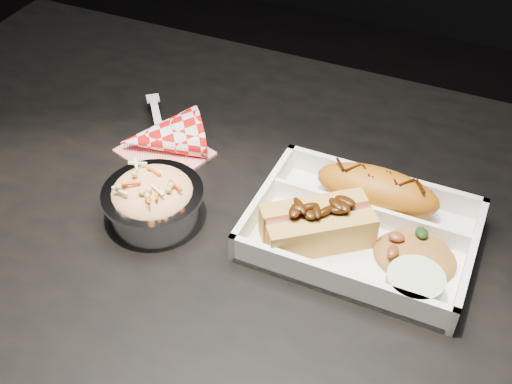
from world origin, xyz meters
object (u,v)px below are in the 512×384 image
Objects in this scene: fried_pastry at (377,190)px; foil_coleslaw_cup at (153,199)px; dining_table at (236,277)px; napkin_fork at (161,138)px; food_tray at (361,234)px; hotdog at (317,223)px.

fried_pastry is 1.26× the size of foil_coleslaw_cup.
fried_pastry is at bearing 34.06° from dining_table.
napkin_fork is at bearing 147.67° from dining_table.
foil_coleslaw_cup reaches higher than food_tray.
food_tray is at bearing -90.31° from fried_pastry.
napkin_fork is at bearing 169.35° from food_tray.
napkin_fork is (-0.16, 0.10, 0.11)m from dining_table.
foil_coleslaw_cup reaches higher than dining_table.
food_tray is at bearing 16.07° from dining_table.
hotdog is at bearing 11.60° from foil_coleslaw_cup.
foil_coleslaw_cup is at bearing -10.30° from napkin_fork.
dining_table is at bearing -163.62° from food_tray.
fried_pastry is at bearing 90.00° from food_tray.
dining_table is 7.63× the size of napkin_fork.
foil_coleslaw_cup is at bearing -164.10° from food_tray.
hotdog reaches higher than fried_pastry.
napkin_fork is at bearing 117.03° from foil_coleslaw_cup.
food_tray is 0.06m from fried_pastry.
food_tray is 1.68× the size of fried_pastry.
fried_pastry is 0.30m from napkin_fork.
foil_coleslaw_cup is (-0.19, -0.04, -0.00)m from hotdog.
napkin_fork reaches higher than dining_table.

